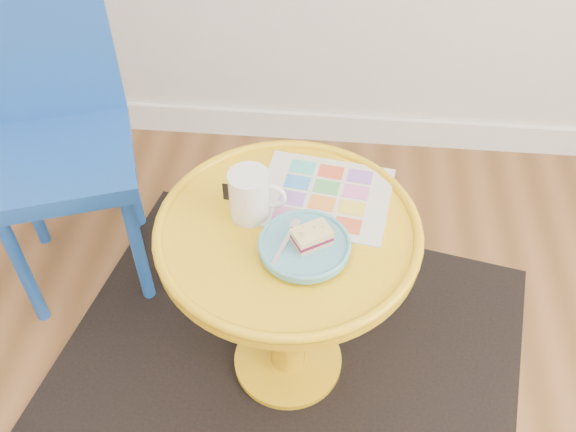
# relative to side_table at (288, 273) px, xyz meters

# --- Properties ---
(rug) EXTENTS (1.49, 1.34, 0.01)m
(rug) POSITION_rel_side_table_xyz_m (0.00, 0.00, -0.41)
(rug) COLOR black
(rug) RESTS_ON ground
(side_table) EXTENTS (0.61, 0.61, 0.58)m
(side_table) POSITION_rel_side_table_xyz_m (0.00, 0.00, 0.00)
(side_table) COLOR gold
(side_table) RESTS_ON ground
(chair) EXTENTS (0.52, 0.52, 0.92)m
(chair) POSITION_rel_side_table_xyz_m (-0.69, 0.37, 0.11)
(chair) COLOR #1B4FB0
(chair) RESTS_ON ground
(newspaper) EXTENTS (0.34, 0.30, 0.01)m
(newspaper) POSITION_rel_side_table_xyz_m (0.08, 0.11, 0.17)
(newspaper) COLOR silver
(newspaper) RESTS_ON side_table
(mug) EXTENTS (0.13, 0.09, 0.12)m
(mug) POSITION_rel_side_table_xyz_m (-0.09, 0.04, 0.23)
(mug) COLOR white
(mug) RESTS_ON side_table
(plate) EXTENTS (0.20, 0.20, 0.02)m
(plate) POSITION_rel_side_table_xyz_m (0.04, -0.07, 0.18)
(plate) COLOR #539DB0
(plate) RESTS_ON newspaper
(cake_slice) EXTENTS (0.10, 0.09, 0.04)m
(cake_slice) POSITION_rel_side_table_xyz_m (0.06, -0.06, 0.21)
(cake_slice) COLOR #D3BC8C
(cake_slice) RESTS_ON plate
(fork) EXTENTS (0.06, 0.14, 0.00)m
(fork) POSITION_rel_side_table_xyz_m (0.00, -0.06, 0.19)
(fork) COLOR silver
(fork) RESTS_ON plate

